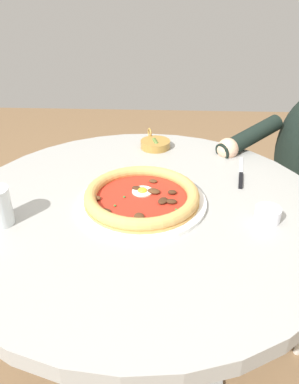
{
  "coord_description": "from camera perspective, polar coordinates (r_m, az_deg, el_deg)",
  "views": [
    {
      "loc": [
        -0.83,
        -0.06,
        1.25
      ],
      "look_at": [
        0.03,
        -0.02,
        0.75
      ],
      "focal_mm": 35.49,
      "sensor_mm": 36.0,
      "label": 1
    }
  ],
  "objects": [
    {
      "name": "ground_plane",
      "position": [
        1.51,
        -0.83,
        -26.41
      ],
      "size": [
        6.0,
        6.0,
        0.02
      ],
      "primitive_type": "cube",
      "color": "brown"
    },
    {
      "name": "dining_table",
      "position": [
        1.07,
        -1.06,
        -8.83
      ],
      "size": [
        0.97,
        0.97,
        0.73
      ],
      "color": "#999993",
      "rests_on": "ground"
    },
    {
      "name": "pizza_on_plate",
      "position": [
        0.97,
        -1.24,
        -0.8
      ],
      "size": [
        0.33,
        0.33,
        0.04
      ],
      "color": "white",
      "rests_on": "dining_table"
    },
    {
      "name": "steak_knife",
      "position": [
        1.13,
        13.57,
        2.37
      ],
      "size": [
        0.21,
        0.05,
        0.01
      ],
      "color": "silver",
      "rests_on": "dining_table"
    },
    {
      "name": "ramekin_capers",
      "position": [
        0.94,
        17.33,
        -3.19
      ],
      "size": [
        0.06,
        0.06,
        0.04
      ],
      "color": "white",
      "rests_on": "dining_table"
    },
    {
      "name": "olive_pan",
      "position": [
        1.29,
        0.87,
        7.26
      ],
      "size": [
        0.12,
        0.1,
        0.05
      ],
      "color": "olive",
      "rests_on": "dining_table"
    }
  ]
}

